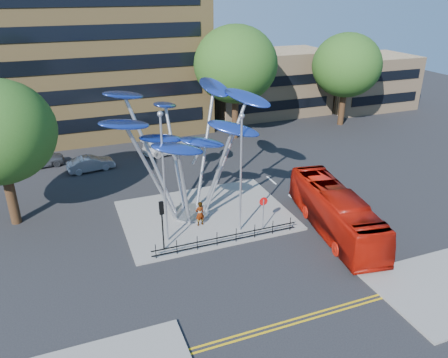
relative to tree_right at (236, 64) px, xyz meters
name	(u,v)px	position (x,y,z in m)	size (l,w,h in m)	color
ground	(251,256)	(-8.00, -22.00, -8.04)	(120.00, 120.00, 0.00)	black
traffic_island	(205,215)	(-9.00, -16.00, -7.96)	(12.00, 9.00, 0.15)	slate
double_yellow_near	(299,318)	(-8.00, -28.00, -8.03)	(40.00, 0.12, 0.01)	gold
double_yellow_far	(302,321)	(-8.00, -28.30, -8.03)	(40.00, 0.12, 0.01)	gold
low_building_near	(268,83)	(8.00, 8.00, -4.04)	(15.00, 8.00, 8.00)	tan
low_building_far	(366,82)	(22.00, 6.00, -4.54)	(12.00, 8.00, 7.00)	tan
tree_right	(236,64)	(0.00, 0.00, 0.00)	(8.80, 8.80, 12.11)	black
tree_far	(347,65)	(14.00, 0.00, -0.93)	(8.00, 8.00, 10.81)	black
leaf_sculpture	(186,126)	(-10.07, -15.32, -1.16)	(12.72, 9.54, 9.51)	#9EA0A5
street_lamp_left	(163,168)	(-12.50, -18.50, -2.68)	(0.36, 0.36, 8.80)	#9EA0A5
street_lamp_right	(241,164)	(-7.50, -19.00, -2.94)	(0.36, 0.36, 8.30)	#9EA0A5
traffic_light_island	(162,216)	(-13.00, -19.50, -5.42)	(0.28, 0.18, 3.42)	black
no_entry_sign_island	(263,208)	(-6.00, -19.48, -6.22)	(0.60, 0.10, 2.45)	#9EA0A5
pedestrian_railing_front	(227,238)	(-9.00, -20.30, -7.48)	(10.00, 0.06, 1.00)	black
red_bus	(335,211)	(-1.40, -21.22, -6.52)	(2.55, 10.91, 3.04)	#A71207
pedestrian	(200,214)	(-9.86, -17.38, -6.98)	(0.66, 0.44, 1.82)	gray
parked_car_left	(38,159)	(-20.48, -1.36, -7.25)	(1.86, 4.63, 1.58)	#46494F
parked_car_mid	(91,164)	(-15.98, -4.00, -7.35)	(1.46, 4.18, 1.38)	#95979C
parked_car_right	(170,146)	(-8.07, -2.20, -7.25)	(2.21, 5.44, 1.58)	silver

